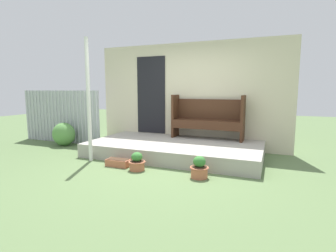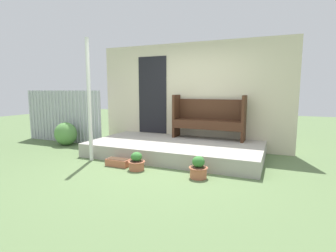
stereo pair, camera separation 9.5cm
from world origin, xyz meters
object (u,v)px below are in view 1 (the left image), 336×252
object	(u,v)px
flower_pot_middle	(199,168)
shrub_by_fence	(64,134)
planter_box_rect	(118,163)
bench	(208,116)
support_post	(89,101)
flower_pot_left	(137,162)

from	to	relation	value
flower_pot_middle	shrub_by_fence	xyz separation A→B (m)	(-3.96, 1.14, 0.14)
flower_pot_middle	planter_box_rect	bearing A→B (deg)	177.68
bench	planter_box_rect	world-z (taller)	bench
support_post	planter_box_rect	xyz separation A→B (m)	(0.74, -0.13, -1.16)
flower_pot_left	flower_pot_middle	size ratio (longest dim) A/B	0.90
bench	flower_pot_left	world-z (taller)	bench
support_post	flower_pot_middle	size ratio (longest dim) A/B	6.67
bench	shrub_by_fence	size ratio (longest dim) A/B	2.80
support_post	shrub_by_fence	xyz separation A→B (m)	(-1.61, 0.95, -0.93)
support_post	shrub_by_fence	bearing A→B (deg)	149.45
support_post	flower_pot_left	size ratio (longest dim) A/B	7.41
flower_pot_left	shrub_by_fence	bearing A→B (deg)	157.47
bench	flower_pot_left	xyz separation A→B (m)	(-0.80, -2.01, -0.68)
support_post	shrub_by_fence	world-z (taller)	support_post
support_post	planter_box_rect	world-z (taller)	support_post
flower_pot_left	planter_box_rect	bearing A→B (deg)	169.41
support_post	planter_box_rect	distance (m)	1.38
support_post	bench	world-z (taller)	support_post
shrub_by_fence	bench	bearing A→B (deg)	13.16
support_post	flower_pot_left	xyz separation A→B (m)	(1.20, -0.21, -1.09)
shrub_by_fence	flower_pot_left	bearing A→B (deg)	-22.53
bench	flower_pot_left	bearing A→B (deg)	-111.04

